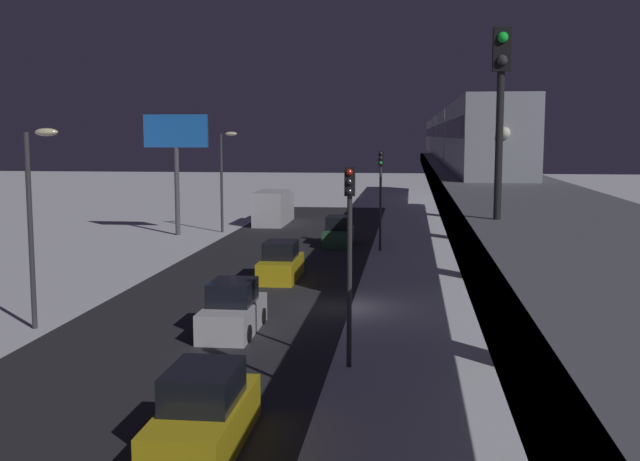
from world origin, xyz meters
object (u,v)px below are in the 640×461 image
object	(u,v)px
subway_train	(452,135)
sedan_yellow	(204,416)
rail_signal	(501,90)
traffic_light_mid	(381,186)
sedan_white	(233,312)
sedan_yellow_2	(281,264)
traffic_light_near	(350,237)
sedan_green	(338,233)
commercial_billboard	(176,143)
box_truck	(274,208)

from	to	relation	value
subway_train	sedan_yellow	xyz separation A→B (m)	(8.24, 49.44, -6.58)
rail_signal	traffic_light_mid	distance (m)	33.16
sedan_white	sedan_yellow_2	bearing A→B (deg)	90.00
traffic_light_near	traffic_light_mid	distance (m)	25.33
traffic_light_near	sedan_green	bearing A→B (deg)	-84.01
subway_train	commercial_billboard	size ratio (longest dim) A/B	8.32
rail_signal	sedan_yellow_2	bearing A→B (deg)	-69.20
subway_train	box_truck	world-z (taller)	subway_train
sedan_green	commercial_billboard	size ratio (longest dim) A/B	0.50
traffic_light_near	commercial_billboard	distance (m)	35.15
subway_train	sedan_white	xyz separation A→B (m)	(10.04, 38.65, -6.60)
subway_train	sedan_white	bearing A→B (deg)	75.44
sedan_yellow	sedan_green	xyz separation A→B (m)	(-0.00, -34.51, 0.00)
traffic_light_mid	sedan_yellow	bearing A→B (deg)	84.86
sedan_green	box_truck	distance (m)	13.85
sedan_white	commercial_billboard	bearing A→B (deg)	110.95
subway_train	sedan_white	world-z (taller)	subway_train
subway_train	sedan_yellow	distance (m)	50.55
subway_train	sedan_green	size ratio (longest dim) A/B	16.63
sedan_yellow_2	box_truck	bearing A→B (deg)	100.88
box_truck	sedan_green	bearing A→B (deg)	118.49
commercial_billboard	traffic_light_mid	bearing A→B (deg)	157.86
sedan_yellow	traffic_light_mid	size ratio (longest dim) A/B	0.74
sedan_green	traffic_light_mid	world-z (taller)	traffic_light_mid
traffic_light_near	commercial_billboard	xyz separation A→B (m)	(15.29, -31.55, 2.63)
sedan_yellow_2	box_truck	size ratio (longest dim) A/B	0.62
box_truck	commercial_billboard	xyz separation A→B (m)	(5.79, 8.24, 5.48)
sedan_yellow_2	traffic_light_near	distance (m)	15.90
sedan_yellow	commercial_billboard	xyz separation A→B (m)	(12.39, -38.43, 6.03)
sedan_green	box_truck	size ratio (longest dim) A/B	0.60
sedan_white	traffic_light_near	distance (m)	7.00
sedan_green	traffic_light_mid	xyz separation A→B (m)	(-2.90, 2.30, 3.40)
box_truck	traffic_light_near	bearing A→B (deg)	103.43
sedan_yellow_2	box_truck	world-z (taller)	box_truck
sedan_white	commercial_billboard	distance (m)	30.21
sedan_yellow	sedan_green	world-z (taller)	same
sedan_yellow	traffic_light_mid	distance (m)	32.52
sedan_white	subway_train	bearing A→B (deg)	75.44
traffic_light_mid	commercial_billboard	distance (m)	16.71
sedan_white	box_truck	bearing A→B (deg)	97.62
rail_signal	commercial_billboard	distance (m)	43.33
traffic_light_near	traffic_light_mid	world-z (taller)	same
subway_train	commercial_billboard	world-z (taller)	subway_train
traffic_light_near	traffic_light_mid	size ratio (longest dim) A/B	1.00
sedan_yellow_2	sedan_green	xyz separation A→B (m)	(-1.80, -12.82, 0.00)
box_truck	commercial_billboard	world-z (taller)	commercial_billboard
traffic_light_near	commercial_billboard	size ratio (longest dim) A/B	0.72
sedan_yellow_2	box_truck	distance (m)	25.44
sedan_green	traffic_light_near	distance (m)	27.99
subway_train	rail_signal	size ratio (longest dim) A/B	18.52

